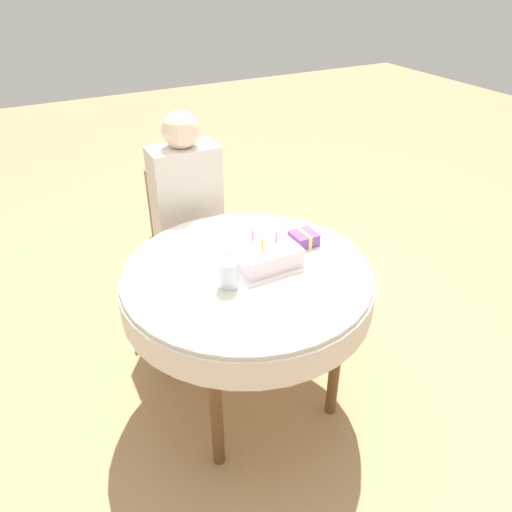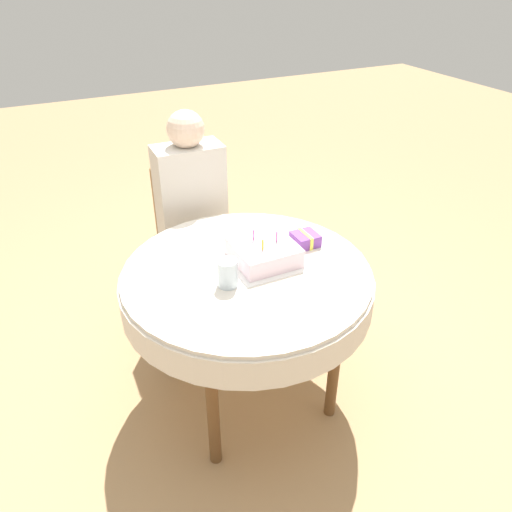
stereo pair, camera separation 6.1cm
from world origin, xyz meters
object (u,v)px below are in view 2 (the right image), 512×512
object	(u,v)px
chair	(191,235)
gift_box	(305,239)
drinking_glass	(228,273)
birthday_cake	(264,252)
person	(192,203)

from	to	relation	value
chair	gift_box	xyz separation A→B (m)	(0.30, -0.72, 0.27)
drinking_glass	gift_box	world-z (taller)	drinking_glass
gift_box	birthday_cake	bearing A→B (deg)	-169.89
drinking_glass	gift_box	xyz separation A→B (m)	(0.44, 0.14, -0.03)
drinking_glass	chair	bearing A→B (deg)	81.24
person	birthday_cake	distance (m)	0.69
birthday_cake	gift_box	distance (m)	0.23
chair	drinking_glass	distance (m)	0.92
person	gift_box	distance (m)	0.71
chair	drinking_glass	xyz separation A→B (m)	(-0.13, -0.86, 0.30)
birthday_cake	drinking_glass	distance (m)	0.23
birthday_cake	gift_box	size ratio (longest dim) A/B	2.22
person	gift_box	size ratio (longest dim) A/B	10.45
person	gift_box	xyz separation A→B (m)	(0.31, -0.64, 0.03)
chair	birthday_cake	size ratio (longest dim) A/B	3.38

